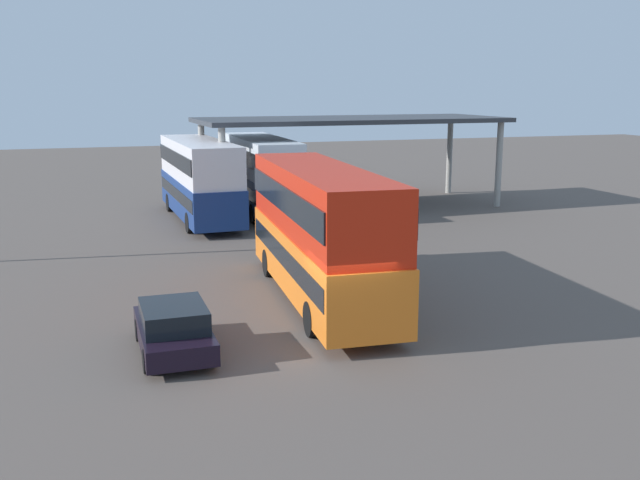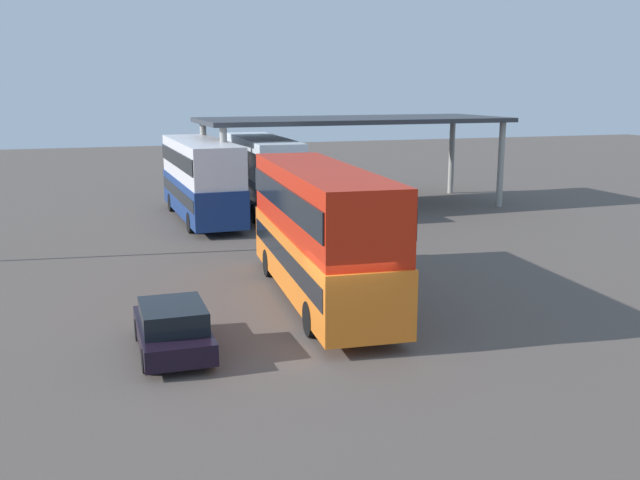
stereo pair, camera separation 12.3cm
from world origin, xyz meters
name	(u,v)px [view 2 (the right image)]	position (x,y,z in m)	size (l,w,h in m)	color
ground_plane	(337,348)	(0.00, 0.00, 0.00)	(140.00, 140.00, 0.00)	#584E47
double_decker_main	(320,228)	(0.94, 4.41, 2.38)	(3.18, 10.97, 4.35)	orange
parked_hatchback	(173,328)	(-4.21, 1.00, 0.67)	(1.80, 3.87, 1.35)	black
double_decker_near_canopy	(201,177)	(-0.50, 20.01, 2.28)	(2.87, 10.56, 4.16)	navy
double_decker_mid_row	(263,172)	(3.14, 21.40, 2.26)	(2.82, 10.47, 4.12)	navy
depot_canopy	(353,123)	(8.50, 21.60, 4.81)	(17.57, 7.29, 5.14)	#33353A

